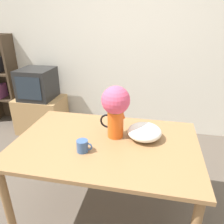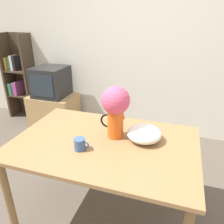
{
  "view_description": "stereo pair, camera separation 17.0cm",
  "coord_description": "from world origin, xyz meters",
  "px_view_note": "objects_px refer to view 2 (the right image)",
  "views": [
    {
      "loc": [
        0.38,
        -1.19,
        1.67
      ],
      "look_at": [
        0.07,
        0.33,
        0.98
      ],
      "focal_mm": 35.0,
      "sensor_mm": 36.0,
      "label": 1
    },
    {
      "loc": [
        0.55,
        -1.15,
        1.67
      ],
      "look_at": [
        0.07,
        0.33,
        0.98
      ],
      "focal_mm": 35.0,
      "sensor_mm": 36.0,
      "label": 2
    }
  ],
  "objects_px": {
    "flower_vase": "(116,106)",
    "coffee_mug": "(80,144)",
    "white_bowl": "(144,134)",
    "tv_set": "(51,82)"
  },
  "relations": [
    {
      "from": "flower_vase",
      "to": "white_bowl",
      "type": "height_order",
      "value": "flower_vase"
    },
    {
      "from": "flower_vase",
      "to": "coffee_mug",
      "type": "xyz_separation_m",
      "value": [
        -0.19,
        -0.26,
        -0.22
      ]
    },
    {
      "from": "coffee_mug",
      "to": "tv_set",
      "type": "relative_size",
      "value": 0.24
    },
    {
      "from": "flower_vase",
      "to": "white_bowl",
      "type": "distance_m",
      "value": 0.31
    },
    {
      "from": "flower_vase",
      "to": "white_bowl",
      "type": "bearing_deg",
      "value": 2.58
    },
    {
      "from": "coffee_mug",
      "to": "tv_set",
      "type": "height_order",
      "value": "tv_set"
    },
    {
      "from": "coffee_mug",
      "to": "tv_set",
      "type": "xyz_separation_m",
      "value": [
        -1.21,
        1.52,
        -0.05
      ]
    },
    {
      "from": "coffee_mug",
      "to": "white_bowl",
      "type": "xyz_separation_m",
      "value": [
        0.42,
        0.27,
        0.01
      ]
    },
    {
      "from": "flower_vase",
      "to": "coffee_mug",
      "type": "relative_size",
      "value": 3.63
    },
    {
      "from": "white_bowl",
      "to": "flower_vase",
      "type": "bearing_deg",
      "value": -177.42
    }
  ]
}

